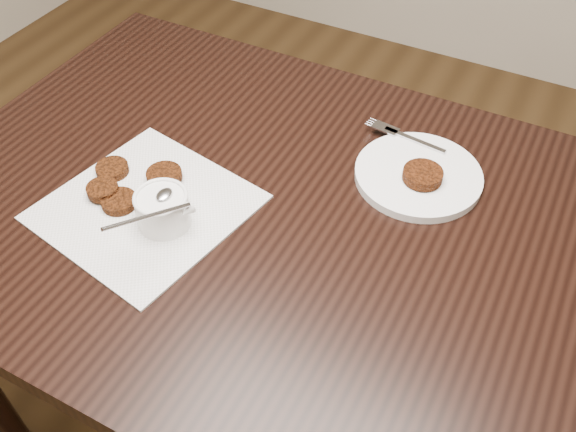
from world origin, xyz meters
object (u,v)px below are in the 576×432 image
at_px(sauce_ramekin, 160,195).
at_px(plate_with_patty, 419,172).
at_px(table, 301,344).
at_px(napkin, 146,207).

height_order(sauce_ramekin, plate_with_patty, sauce_ramekin).
bearing_deg(sauce_ramekin, table, 29.72).
bearing_deg(plate_with_patty, napkin, -143.49).
xyz_separation_m(napkin, plate_with_patty, (0.38, 0.28, 0.01)).
bearing_deg(plate_with_patty, sauce_ramekin, -138.05).
relative_size(napkin, sauce_ramekin, 2.50).
relative_size(table, napkin, 4.46).
xyz_separation_m(table, napkin, (-0.25, -0.10, 0.38)).
bearing_deg(table, sauce_ramekin, -150.28).
relative_size(napkin, plate_with_patty, 1.36).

